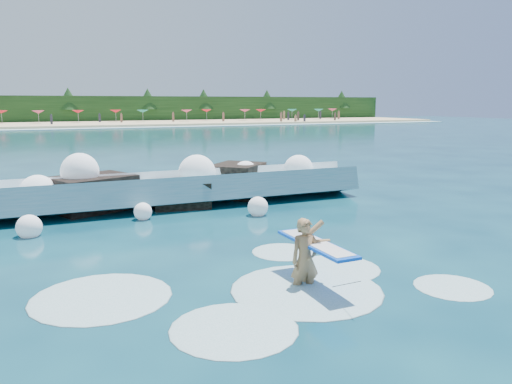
% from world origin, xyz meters
% --- Properties ---
extents(ground, '(200.00, 200.00, 0.00)m').
position_xyz_m(ground, '(0.00, 0.00, 0.00)').
color(ground, '#072C3E').
rests_on(ground, ground).
extents(beach, '(140.00, 20.00, 0.40)m').
position_xyz_m(beach, '(0.00, 78.00, 0.20)').
color(beach, tan).
rests_on(beach, ground).
extents(wet_band, '(140.00, 5.00, 0.08)m').
position_xyz_m(wet_band, '(0.00, 67.00, 0.04)').
color(wet_band, silver).
rests_on(wet_band, ground).
extents(treeline, '(140.00, 4.00, 5.00)m').
position_xyz_m(treeline, '(0.00, 88.00, 2.50)').
color(treeline, black).
rests_on(treeline, ground).
extents(breaking_wave, '(18.34, 2.84, 1.58)m').
position_xyz_m(breaking_wave, '(-1.57, 6.98, 0.55)').
color(breaking_wave, teal).
rests_on(breaking_wave, ground).
extents(rock_cluster, '(8.70, 3.52, 1.54)m').
position_xyz_m(rock_cluster, '(0.12, 7.22, 0.49)').
color(rock_cluster, black).
rests_on(rock_cluster, ground).
extents(surfer_with_board, '(0.90, 2.91, 1.75)m').
position_xyz_m(surfer_with_board, '(0.66, -2.48, 0.65)').
color(surfer_with_board, '#9B7148').
rests_on(surfer_with_board, ground).
extents(wave_spray, '(15.48, 4.29, 2.14)m').
position_xyz_m(wave_spray, '(-2.03, 6.84, 1.00)').
color(wave_spray, white).
rests_on(wave_spray, ground).
extents(surf_foam, '(8.87, 5.49, 0.16)m').
position_xyz_m(surf_foam, '(-0.45, -2.27, 0.00)').
color(surf_foam, silver).
rests_on(surf_foam, ground).
extents(beach_umbrellas, '(111.92, 6.77, 0.50)m').
position_xyz_m(beach_umbrellas, '(0.16, 79.89, 2.25)').
color(beach_umbrellas, '#C63A5D').
rests_on(beach_umbrellas, ground).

